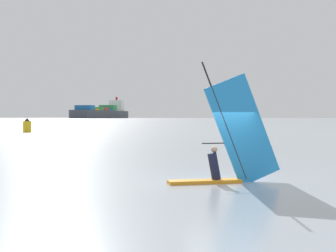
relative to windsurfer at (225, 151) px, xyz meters
The scene contains 4 objects.
ground_plane 1.12m from the windsurfer, 143.81° to the left, with size 4000.00×4000.00×0.00m, color #9EA8B2.
windsurfer is the anchor object (origin of this frame).
cargo_ship 851.84m from the windsurfer, 89.57° to the left, with size 105.41×190.02×40.40m.
channel_buoy 61.36m from the windsurfer, 104.10° to the left, with size 1.24×1.24×2.18m.
Camera 1 is at (-4.38, -16.73, 2.33)m, focal length 51.79 mm.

